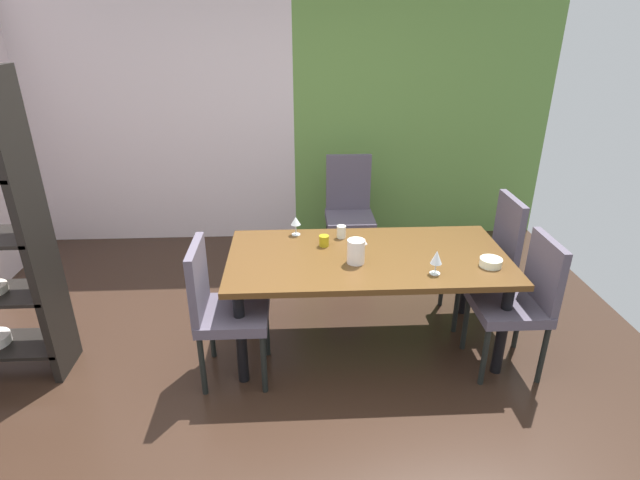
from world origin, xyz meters
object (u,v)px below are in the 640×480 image
cup_near_shelf (341,232)px  wine_glass_front (296,222)px  serving_bowl_near_window (491,262)px  cup_center (324,241)px  wine_glass_west (436,258)px  pitcher_north (356,251)px  dining_table (367,265)px  chair_left_near (220,305)px  chair_head_far (349,206)px  chair_right_far (489,254)px  chair_right_near (521,297)px

cup_near_shelf → wine_glass_front: bearing=168.2°
serving_bowl_near_window → cup_center: size_ratio=1.85×
wine_glass_west → pitcher_north: (-0.48, 0.18, -0.03)m
dining_table → chair_left_near: bearing=-162.9°
chair_left_near → serving_bowl_near_window: 1.76m
dining_table → wine_glass_front: (-0.48, 0.37, 0.18)m
chair_head_far → chair_right_far: bearing=132.2°
serving_bowl_near_window → chair_right_near: bearing=-26.9°
chair_left_near → cup_center: (0.68, 0.46, 0.22)m
chair_left_near → cup_near_shelf: chair_left_near is taller
dining_table → chair_head_far: chair_head_far is taller
chair_left_near → pitcher_north: 0.93m
chair_head_far → chair_right_near: 1.90m
chair_head_far → serving_bowl_near_window: size_ratio=7.16×
chair_right_far → wine_glass_west: bearing=134.7°
chair_right_near → cup_center: (-1.25, 0.46, 0.22)m
wine_glass_front → cup_center: size_ratio=1.83×
chair_right_far → wine_glass_west: chair_right_far is taller
chair_right_near → serving_bowl_near_window: size_ratio=6.54×
chair_left_near → wine_glass_front: chair_left_near is taller
cup_near_shelf → pitcher_north: bearing=-81.7°
serving_bowl_near_window → cup_near_shelf: bearing=151.6°
chair_right_near → cup_center: size_ratio=12.12×
dining_table → wine_glass_west: 0.51m
chair_right_far → wine_glass_front: (-1.46, 0.07, 0.27)m
wine_glass_west → serving_bowl_near_window: bearing=12.3°
serving_bowl_near_window → dining_table: bearing=165.6°
chair_right_near → cup_center: 1.36m
cup_near_shelf → wine_glass_west: bearing=-47.4°
chair_right_far → serving_bowl_near_window: 0.57m
chair_head_far → wine_glass_front: (-0.50, -0.98, 0.26)m
wine_glass_west → cup_near_shelf: size_ratio=1.74×
wine_glass_west → wine_glass_front: size_ratio=1.12×
chair_right_near → chair_left_near: chair_left_near is taller
chair_right_far → cup_center: 1.28m
wine_glass_west → cup_near_shelf: bearing=132.6°
chair_head_far → chair_left_near: (-0.99, -1.65, -0.03)m
chair_right_far → pitcher_north: bearing=110.7°
serving_bowl_near_window → pitcher_north: size_ratio=0.88×
wine_glass_west → cup_center: size_ratio=2.05×
serving_bowl_near_window → cup_center: (-1.06, 0.36, 0.01)m
chair_right_near → pitcher_north: bearing=79.7°
chair_right_far → chair_head_far: bearing=42.2°
chair_right_near → wine_glass_front: chair_right_near is taller
chair_left_near → wine_glass_west: 1.38m
chair_right_far → chair_left_near: size_ratio=1.05×
wine_glass_front → cup_center: wine_glass_front is taller
chair_right_near → cup_near_shelf: 1.29m
chair_head_far → pitcher_north: chair_head_far is taller
cup_near_shelf → pitcher_north: pitcher_north is taller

